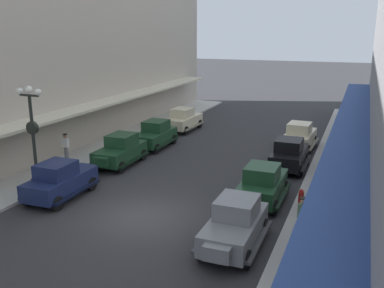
% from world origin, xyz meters
% --- Properties ---
extents(ground_plane, '(200.00, 200.00, 0.00)m').
position_xyz_m(ground_plane, '(0.00, 0.00, 0.00)').
color(ground_plane, '#2D2D30').
extents(sidewalk_left, '(3.00, 60.00, 0.15)m').
position_xyz_m(sidewalk_left, '(-7.50, 0.00, 0.07)').
color(sidewalk_left, '#B7B5AD').
rests_on(sidewalk_left, ground).
extents(sidewalk_right, '(3.00, 60.00, 0.15)m').
position_xyz_m(sidewalk_right, '(7.50, 0.00, 0.07)').
color(sidewalk_right, '#B7B5AD').
rests_on(sidewalk_right, ground).
extents(parked_car_0, '(2.21, 4.29, 1.84)m').
position_xyz_m(parked_car_0, '(-4.71, 6.18, 0.94)').
color(parked_car_0, '#193D23').
rests_on(parked_car_0, ground).
extents(parked_car_1, '(2.29, 4.31, 1.84)m').
position_xyz_m(parked_car_1, '(-4.75, 16.04, 0.94)').
color(parked_car_1, beige).
rests_on(parked_car_1, ground).
extents(parked_car_2, '(2.30, 4.31, 1.84)m').
position_xyz_m(parked_car_2, '(4.76, 13.83, 0.94)').
color(parked_car_2, beige).
rests_on(parked_car_2, ground).
extents(parked_car_3, '(2.16, 4.27, 1.84)m').
position_xyz_m(parked_car_3, '(4.52, 3.65, 0.94)').
color(parked_car_3, '#193D23').
rests_on(parked_car_3, ground).
extents(parked_car_4, '(2.15, 4.26, 1.84)m').
position_xyz_m(parked_car_4, '(-4.58, 10.53, 0.94)').
color(parked_car_4, '#193D23').
rests_on(parked_car_4, ground).
extents(parked_car_5, '(2.15, 4.26, 1.84)m').
position_xyz_m(parked_car_5, '(4.84, 9.14, 0.94)').
color(parked_car_5, black).
rests_on(parked_car_5, ground).
extents(parked_car_6, '(2.20, 4.28, 1.84)m').
position_xyz_m(parked_car_6, '(-4.65, 0.50, 0.94)').
color(parked_car_6, '#19234C').
rests_on(parked_car_6, ground).
extents(parked_car_7, '(2.15, 4.27, 1.84)m').
position_xyz_m(parked_car_7, '(4.53, -1.03, 0.94)').
color(parked_car_7, slate).
rests_on(parked_car_7, ground).
extents(lamp_post_with_clock, '(1.42, 0.44, 5.16)m').
position_xyz_m(lamp_post_with_clock, '(-6.40, 0.91, 2.99)').
color(lamp_post_with_clock, black).
rests_on(lamp_post_with_clock, sidewalk_left).
extents(fire_hydrant, '(0.24, 0.24, 0.82)m').
position_xyz_m(fire_hydrant, '(6.35, 3.38, 0.56)').
color(fire_hydrant, '#B21E19').
rests_on(fire_hydrant, sidewalk_right).
extents(pedestrian_0, '(0.36, 0.28, 1.67)m').
position_xyz_m(pedestrian_0, '(6.81, 0.21, 1.01)').
color(pedestrian_0, slate).
rests_on(pedestrian_0, sidewalk_right).
extents(pedestrian_1, '(0.36, 0.28, 1.67)m').
position_xyz_m(pedestrian_1, '(8.30, 16.86, 1.01)').
color(pedestrian_1, '#2D2D33').
rests_on(pedestrian_1, sidewalk_right).
extents(pedestrian_2, '(0.36, 0.24, 1.64)m').
position_xyz_m(pedestrian_2, '(8.38, -3.15, 0.99)').
color(pedestrian_2, '#2D2D33').
rests_on(pedestrian_2, sidewalk_right).
extents(pedestrian_3, '(0.36, 0.24, 1.64)m').
position_xyz_m(pedestrian_3, '(8.39, -2.27, 0.99)').
color(pedestrian_3, '#2D2D33').
rests_on(pedestrian_3, sidewalk_right).
extents(pedestrian_4, '(0.36, 0.28, 1.67)m').
position_xyz_m(pedestrian_4, '(-7.96, 5.26, 1.01)').
color(pedestrian_4, slate).
rests_on(pedestrian_4, sidewalk_left).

